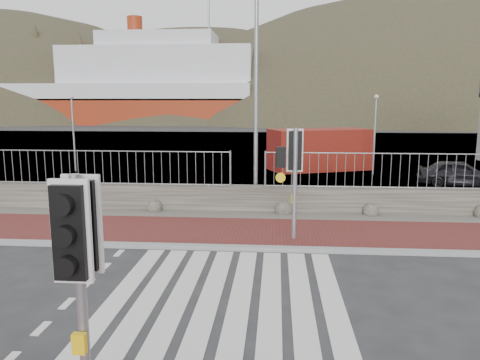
# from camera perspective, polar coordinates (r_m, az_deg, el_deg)

# --- Properties ---
(ground) EXTENTS (220.00, 220.00, 0.00)m
(ground) POSITION_cam_1_polar(r_m,az_deg,el_deg) (9.54, -1.83, -14.18)
(ground) COLOR #28282B
(ground) RESTS_ON ground
(sidewalk_far) EXTENTS (40.00, 3.00, 0.08)m
(sidewalk_far) POSITION_cam_1_polar(r_m,az_deg,el_deg) (13.74, 0.24, -6.41)
(sidewalk_far) COLOR maroon
(sidewalk_far) RESTS_ON ground
(kerb_far) EXTENTS (40.00, 0.25, 0.12)m
(kerb_far) POSITION_cam_1_polar(r_m,az_deg,el_deg) (12.31, -0.29, -8.31)
(kerb_far) COLOR gray
(kerb_far) RESTS_ON ground
(zebra_crossing) EXTENTS (4.62, 5.60, 0.01)m
(zebra_crossing) POSITION_cam_1_polar(r_m,az_deg,el_deg) (9.53, -1.84, -14.14)
(zebra_crossing) COLOR silver
(zebra_crossing) RESTS_ON ground
(gravel_strip) EXTENTS (40.00, 1.50, 0.06)m
(gravel_strip) POSITION_cam_1_polar(r_m,az_deg,el_deg) (15.67, 0.78, -4.41)
(gravel_strip) COLOR #59544C
(gravel_strip) RESTS_ON ground
(stone_wall) EXTENTS (40.00, 0.60, 0.90)m
(stone_wall) POSITION_cam_1_polar(r_m,az_deg,el_deg) (16.35, 0.97, -2.30)
(stone_wall) COLOR #433F37
(stone_wall) RESTS_ON ground
(railing) EXTENTS (18.07, 0.07, 1.22)m
(railing) POSITION_cam_1_polar(r_m,az_deg,el_deg) (15.97, 0.95, 2.40)
(railing) COLOR gray
(railing) RESTS_ON stone_wall
(quay) EXTENTS (120.00, 40.00, 0.50)m
(quay) POSITION_cam_1_polar(r_m,az_deg,el_deg) (36.78, 2.96, 3.73)
(quay) COLOR #4C4C4F
(quay) RESTS_ON ground
(water) EXTENTS (220.00, 50.00, 0.05)m
(water) POSITION_cam_1_polar(r_m,az_deg,el_deg) (71.67, 3.74, 6.67)
(water) COLOR #3F4C54
(water) RESTS_ON ground
(ferry) EXTENTS (50.00, 16.00, 20.00)m
(ferry) POSITION_cam_1_polar(r_m,az_deg,el_deg) (80.75, -14.25, 10.55)
(ferry) COLOR maroon
(ferry) RESTS_ON ground
(hills_backdrop) EXTENTS (254.00, 90.00, 100.00)m
(hills_backdrop) POSITION_cam_1_polar(r_m,az_deg,el_deg) (100.41, 7.66, -5.86)
(hills_backdrop) COLOR #2E331E
(hills_backdrop) RESTS_ON ground
(traffic_signal_near) EXTENTS (0.44, 0.26, 3.07)m
(traffic_signal_near) POSITION_cam_1_polar(r_m,az_deg,el_deg) (5.59, -19.06, -8.05)
(traffic_signal_near) COLOR gray
(traffic_signal_near) RESTS_ON ground
(traffic_signal_far) EXTENTS (0.75, 0.30, 3.12)m
(traffic_signal_far) POSITION_cam_1_polar(r_m,az_deg,el_deg) (12.67, 6.56, 2.42)
(traffic_signal_far) COLOR gray
(traffic_signal_far) RESTS_ON ground
(streetlight) EXTENTS (1.80, 0.36, 8.47)m
(streetlight) POSITION_cam_1_polar(r_m,az_deg,el_deg) (16.78, 2.49, 12.83)
(streetlight) COLOR gray
(streetlight) RESTS_ON ground
(shipping_container) EXTENTS (5.88, 4.06, 2.26)m
(shipping_container) POSITION_cam_1_polar(r_m,az_deg,el_deg) (26.43, 9.62, 3.69)
(shipping_container) COLOR maroon
(shipping_container) RESTS_ON ground
(car_a) EXTENTS (3.72, 2.06, 1.20)m
(car_a) POSITION_cam_1_polar(r_m,az_deg,el_deg) (23.24, 25.14, 0.76)
(car_a) COLOR black
(car_a) RESTS_ON ground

